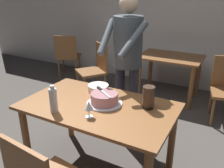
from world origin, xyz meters
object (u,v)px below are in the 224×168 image
object	(u,v)px
background_table	(170,66)
main_dining_table	(98,116)
cake_on_platter	(104,99)
cake_knife	(101,90)
person_cutting_cake	(127,55)
plate_stack	(98,88)
background_chair_2	(68,54)
water_bottle	(53,100)
wine_glass_near	(89,106)
hurricane_lamp	(148,97)
background_chair_0	(95,68)

from	to	relation	value
background_table	main_dining_table	bearing A→B (deg)	-93.07
main_dining_table	cake_on_platter	xyz separation A→B (m)	(0.04, 0.04, 0.17)
cake_knife	person_cutting_cake	world-z (taller)	person_cutting_cake
main_dining_table	plate_stack	bearing A→B (deg)	121.37
cake_knife	background_table	world-z (taller)	cake_knife
background_chair_2	cake_on_platter	bearing A→B (deg)	-44.58
background_chair_2	person_cutting_cake	bearing A→B (deg)	-35.66
cake_on_platter	water_bottle	size ratio (longest dim) A/B	1.36
cake_knife	wine_glass_near	size ratio (longest dim) A/B	1.64
cake_knife	hurricane_lamp	world-z (taller)	hurricane_lamp
cake_knife	hurricane_lamp	distance (m)	0.46
wine_glass_near	background_chair_0	distance (m)	2.16
wine_glass_near	background_chair_2	xyz separation A→B (m)	(-2.08, 2.32, -0.36)
plate_stack	wine_glass_near	world-z (taller)	wine_glass_near
water_bottle	plate_stack	bearing A→B (deg)	79.75
main_dining_table	person_cutting_cake	bearing A→B (deg)	90.59
cake_on_platter	person_cutting_cake	size ratio (longest dim) A/B	0.20
plate_stack	person_cutting_cake	distance (m)	0.49
plate_stack	background_table	bearing A→B (deg)	81.16
main_dining_table	plate_stack	xyz separation A→B (m)	(-0.17, 0.28, 0.15)
cake_on_platter	background_table	size ratio (longest dim) A/B	0.34
main_dining_table	background_chair_0	size ratio (longest dim) A/B	1.59
cake_knife	plate_stack	xyz separation A→B (m)	(-0.15, 0.19, -0.08)
water_bottle	person_cutting_cake	distance (m)	0.99
cake_knife	background_table	xyz separation A→B (m)	(0.13, 1.99, -0.29)
background_chair_2	plate_stack	bearing A→B (deg)	-44.20
hurricane_lamp	background_table	xyz separation A→B (m)	(-0.32, 1.90, -0.28)
cake_knife	background_chair_2	xyz separation A→B (m)	(-2.01, 2.00, -0.37)
background_table	background_chair_0	world-z (taller)	background_chair_0
cake_on_platter	water_bottle	world-z (taller)	water_bottle
cake_on_platter	wine_glass_near	distance (m)	0.28
background_table	background_chair_2	bearing A→B (deg)	179.53
background_chair_0	cake_knife	bearing A→B (deg)	-55.55
cake_knife	water_bottle	distance (m)	0.46
main_dining_table	cake_knife	size ratio (longest dim) A/B	6.08
background_chair_2	background_table	bearing A→B (deg)	-0.47
cake_knife	water_bottle	bearing A→B (deg)	-123.67
main_dining_table	background_chair_0	world-z (taller)	background_chair_0
water_bottle	background_chair_0	size ratio (longest dim) A/B	0.28
plate_stack	background_chair_0	distance (m)	1.62
wine_glass_near	hurricane_lamp	world-z (taller)	hurricane_lamp
wine_glass_near	hurricane_lamp	bearing A→B (deg)	46.16
main_dining_table	plate_stack	size ratio (longest dim) A/B	6.51
water_bottle	background_chair_0	bearing A→B (deg)	112.43
background_chair_2	water_bottle	bearing A→B (deg)	-53.60
water_bottle	hurricane_lamp	bearing A→B (deg)	33.37
wine_glass_near	background_table	world-z (taller)	wine_glass_near
person_cutting_cake	main_dining_table	bearing A→B (deg)	-89.41
main_dining_table	background_chair_0	xyz separation A→B (m)	(-1.05, 1.60, -0.14)
background_table	cake_knife	bearing A→B (deg)	-93.68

